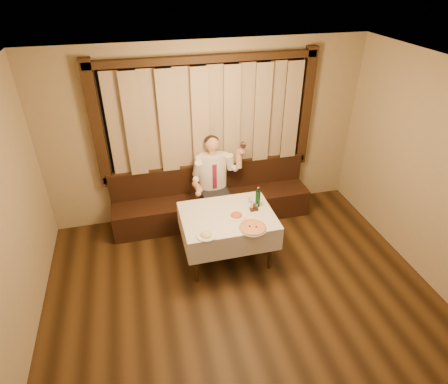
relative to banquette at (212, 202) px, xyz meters
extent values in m
cube|color=black|center=(0.00, -2.72, -0.32)|extent=(5.00, 6.00, 0.01)
cube|color=silver|center=(0.00, -2.72, 2.49)|extent=(5.00, 6.00, 0.01)
cube|color=tan|center=(0.00, 0.28, 1.09)|extent=(5.00, 0.01, 2.80)
cube|color=black|center=(0.00, 0.26, 1.39)|extent=(3.00, 0.02, 1.60)
cube|color=orange|center=(-0.70, 0.25, 1.09)|extent=(0.50, 0.01, 0.40)
cube|color=black|center=(0.00, 0.22, 0.54)|extent=(3.30, 0.12, 0.10)
cube|color=black|center=(0.00, 0.22, 2.24)|extent=(3.30, 0.12, 0.10)
cube|color=black|center=(-1.60, 0.22, 1.39)|extent=(0.16, 0.12, 1.90)
cube|color=black|center=(1.60, 0.22, 1.39)|extent=(0.16, 0.12, 1.90)
cube|color=#907B5C|center=(0.00, 0.16, 1.39)|extent=(2.90, 0.08, 1.55)
cube|color=black|center=(0.00, -0.04, -0.09)|extent=(3.20, 0.60, 0.45)
cube|color=black|center=(0.00, 0.20, 0.36)|extent=(3.20, 0.12, 0.45)
cube|color=black|center=(0.00, 0.20, 0.61)|extent=(3.20, 0.14, 0.04)
cylinder|color=black|center=(-0.52, -1.39, 0.04)|extent=(0.06, 0.06, 0.71)
cylinder|color=black|center=(0.52, -1.39, 0.04)|extent=(0.06, 0.06, 0.71)
cylinder|color=black|center=(-0.52, -0.65, 0.04)|extent=(0.06, 0.06, 0.71)
cylinder|color=black|center=(0.52, -0.65, 0.04)|extent=(0.06, 0.06, 0.71)
cube|color=black|center=(0.00, -1.02, 0.42)|extent=(1.20, 0.90, 0.04)
cube|color=silver|center=(0.00, -1.02, 0.44)|extent=(1.26, 0.96, 0.01)
cube|color=silver|center=(0.00, -1.50, 0.27)|extent=(1.26, 0.01, 0.35)
cube|color=silver|center=(0.00, -0.54, 0.27)|extent=(1.26, 0.01, 0.35)
cube|color=silver|center=(-0.63, -1.02, 0.27)|extent=(0.01, 0.96, 0.35)
cube|color=silver|center=(0.63, -1.02, 0.27)|extent=(0.01, 0.96, 0.35)
cylinder|color=white|center=(0.24, -1.40, 0.45)|extent=(0.37, 0.37, 0.01)
cylinder|color=#CA481E|center=(0.24, -1.40, 0.46)|extent=(0.34, 0.34, 0.01)
torus|color=tan|center=(0.24, -1.40, 0.47)|extent=(0.35, 0.35, 0.03)
sphere|color=black|center=(0.20, -1.38, 0.47)|extent=(0.02, 0.02, 0.02)
sphere|color=black|center=(0.28, -1.41, 0.47)|extent=(0.02, 0.02, 0.02)
cylinder|color=white|center=(0.11, -1.09, 0.45)|extent=(0.26, 0.26, 0.02)
ellipsoid|color=#B8481D|center=(0.11, -1.09, 0.50)|extent=(0.16, 0.16, 0.07)
cylinder|color=white|center=(-0.38, -1.40, 0.45)|extent=(0.26, 0.26, 0.02)
ellipsoid|color=#CEB685|center=(-0.38, -1.40, 0.50)|extent=(0.16, 0.16, 0.07)
cylinder|color=#0F4718|center=(0.46, -0.93, 0.57)|extent=(0.07, 0.07, 0.25)
cylinder|color=#0F4718|center=(0.46, -0.93, 0.72)|extent=(0.03, 0.03, 0.06)
cylinder|color=silver|center=(0.46, -0.93, 0.75)|extent=(0.03, 0.03, 0.01)
cylinder|color=white|center=(0.35, -0.96, 0.45)|extent=(0.06, 0.06, 0.01)
cylinder|color=white|center=(0.35, -0.96, 0.50)|extent=(0.01, 0.01, 0.10)
ellipsoid|color=white|center=(0.35, -0.96, 0.59)|extent=(0.07, 0.07, 0.08)
cube|color=black|center=(0.38, -1.02, 0.46)|extent=(0.11, 0.06, 0.04)
cube|color=black|center=(0.38, -1.02, 0.52)|extent=(0.01, 0.05, 0.08)
cylinder|color=white|center=(0.35, -1.02, 0.50)|extent=(0.03, 0.03, 0.06)
cylinder|color=silver|center=(0.35, -1.02, 0.54)|extent=(0.03, 0.03, 0.01)
cylinder|color=white|center=(0.41, -1.02, 0.50)|extent=(0.03, 0.03, 0.06)
cylinder|color=silver|center=(0.41, -1.02, 0.54)|extent=(0.03, 0.03, 0.01)
cube|color=black|center=(0.02, -0.17, 0.22)|extent=(0.42, 0.47, 0.17)
cube|color=black|center=(-0.10, -0.40, -0.09)|extent=(0.12, 0.13, 0.45)
cube|color=black|center=(0.13, -0.40, -0.09)|extent=(0.12, 0.13, 0.45)
ellipsoid|color=white|center=(0.02, -0.01, 0.59)|extent=(0.44, 0.27, 0.56)
cube|color=maroon|center=(0.02, -0.15, 0.56)|extent=(0.07, 0.01, 0.42)
cylinder|color=tan|center=(0.02, -0.01, 0.91)|extent=(0.10, 0.10, 0.08)
sphere|color=tan|center=(0.02, -0.01, 1.05)|extent=(0.22, 0.22, 0.22)
ellipsoid|color=black|center=(0.02, 0.02, 1.08)|extent=(0.23, 0.23, 0.17)
sphere|color=white|center=(-0.19, -0.01, 0.82)|extent=(0.14, 0.14, 0.14)
sphere|color=white|center=(0.23, -0.01, 0.82)|extent=(0.14, 0.14, 0.14)
sphere|color=tan|center=(-0.29, -0.44, 0.47)|extent=(0.09, 0.09, 0.09)
sphere|color=tan|center=(0.44, -0.19, 0.96)|extent=(0.10, 0.10, 0.10)
cylinder|color=white|center=(0.44, -0.22, 1.00)|extent=(0.01, 0.01, 0.12)
ellipsoid|color=white|center=(0.44, -0.22, 1.09)|extent=(0.09, 0.09, 0.11)
ellipsoid|color=#4C070F|center=(0.44, -0.22, 1.07)|extent=(0.07, 0.07, 0.06)
camera|label=1|loc=(-1.07, -5.05, 3.42)|focal=30.00mm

